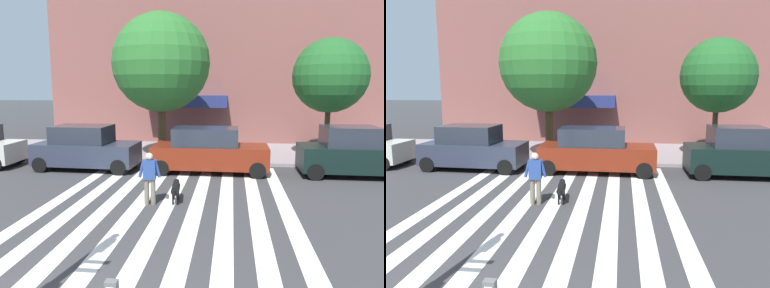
# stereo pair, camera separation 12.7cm
# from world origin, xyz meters

# --- Properties ---
(ground_plane) EXTENTS (160.00, 160.00, 0.00)m
(ground_plane) POSITION_xyz_m (0.00, 6.01, 0.00)
(ground_plane) COLOR #353538
(sidewalk_far) EXTENTS (80.00, 6.00, 0.15)m
(sidewalk_far) POSITION_xyz_m (0.00, 15.02, 0.07)
(sidewalk_far) COLOR gray
(sidewalk_far) RESTS_ON ground_plane
(crosswalk_stripes) EXTENTS (7.65, 11.42, 0.01)m
(crosswalk_stripes) POSITION_xyz_m (0.97, 6.01, 0.00)
(crosswalk_stripes) COLOR silver
(crosswalk_stripes) RESTS_ON ground_plane
(parked_car_behind_first) EXTENTS (4.51, 2.13, 1.95)m
(parked_car_behind_first) POSITION_xyz_m (-3.48, 10.67, 0.93)
(parked_car_behind_first) COLOR #2A2F40
(parked_car_behind_first) RESTS_ON ground_plane
(parked_car_third_in_line) EXTENTS (4.87, 1.96, 1.92)m
(parked_car_third_in_line) POSITION_xyz_m (1.96, 10.67, 0.93)
(parked_car_third_in_line) COLOR maroon
(parked_car_third_in_line) RESTS_ON ground_plane
(parked_car_fourth_in_line) EXTENTS (4.27, 2.02, 2.05)m
(parked_car_fourth_in_line) POSITION_xyz_m (7.80, 10.67, 0.96)
(parked_car_fourth_in_line) COLOR black
(parked_car_fourth_in_line) RESTS_ON ground_plane
(street_tree_nearest) EXTENTS (4.69, 4.69, 6.95)m
(street_tree_nearest) POSITION_xyz_m (-0.50, 12.93, 4.74)
(street_tree_nearest) COLOR #4C3823
(street_tree_nearest) RESTS_ON sidewalk_far
(street_tree_middle) EXTENTS (3.47, 3.47, 5.72)m
(street_tree_middle) POSITION_xyz_m (7.44, 13.36, 4.13)
(street_tree_middle) COLOR #4C3823
(street_tree_middle) RESTS_ON sidewalk_far
(pedestrian_dog_walker) EXTENTS (0.71, 0.28, 1.64)m
(pedestrian_dog_walker) POSITION_xyz_m (0.42, 6.20, 0.93)
(pedestrian_dog_walker) COLOR #6B6051
(pedestrian_dog_walker) RESTS_ON ground_plane
(dog_on_leash) EXTENTS (0.33, 1.13, 0.65)m
(dog_on_leash) POSITION_xyz_m (1.17, 6.56, 0.44)
(dog_on_leash) COLOR black
(dog_on_leash) RESTS_ON ground_plane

